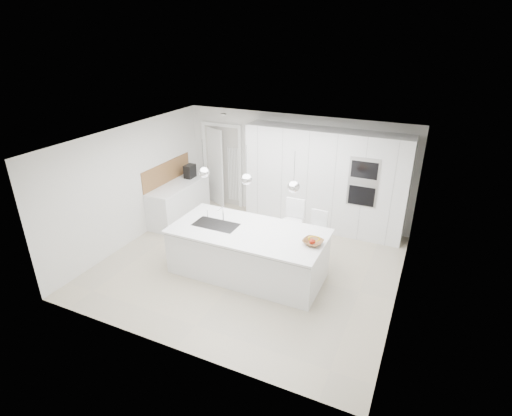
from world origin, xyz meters
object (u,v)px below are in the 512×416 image
at_px(island_base, 247,254).
at_px(espresso_machine, 190,171).
at_px(bar_stool_left, 292,230).
at_px(bar_stool_right, 316,238).
at_px(fruit_bowl, 313,242).

bearing_deg(island_base, espresso_machine, 141.72).
xyz_separation_m(bar_stool_left, bar_stool_right, (0.50, 0.01, -0.07)).
relative_size(fruit_bowl, bar_stool_left, 0.28).
relative_size(espresso_machine, bar_stool_right, 0.30).
height_order(bar_stool_left, bar_stool_right, bar_stool_left).
xyz_separation_m(fruit_bowl, bar_stool_right, (-0.19, 0.92, -0.41)).
bearing_deg(island_base, bar_stool_right, 43.15).
xyz_separation_m(island_base, bar_stool_right, (1.03, 0.96, 0.10)).
bearing_deg(espresso_machine, bar_stool_left, -19.83).
distance_m(bar_stool_left, bar_stool_right, 0.51).
relative_size(espresso_machine, bar_stool_left, 0.27).
xyz_separation_m(fruit_bowl, espresso_machine, (-3.75, 1.96, 0.12)).
xyz_separation_m(island_base, bar_stool_left, (0.53, 0.95, 0.17)).
distance_m(island_base, bar_stool_right, 1.41).
height_order(fruit_bowl, bar_stool_right, bar_stool_right).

